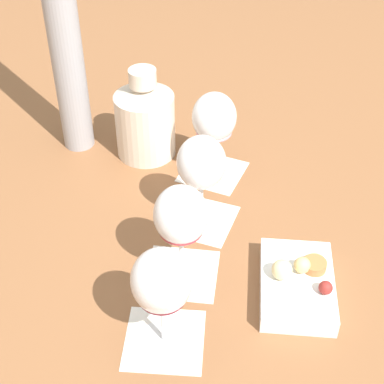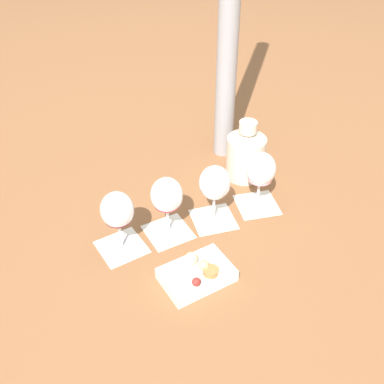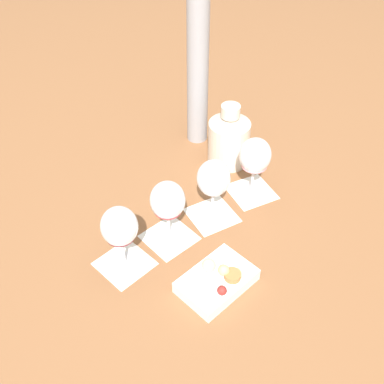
{
  "view_description": "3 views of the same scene",
  "coord_description": "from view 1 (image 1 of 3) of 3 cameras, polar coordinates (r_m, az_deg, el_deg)",
  "views": [
    {
      "loc": [
        0.39,
        0.56,
        0.67
      ],
      "look_at": [
        0.0,
        -0.0,
        0.11
      ],
      "focal_mm": 55.0,
      "sensor_mm": 36.0,
      "label": 1
    },
    {
      "loc": [
        -0.3,
        0.87,
        0.84
      ],
      "look_at": [
        0.0,
        -0.0,
        0.11
      ],
      "focal_mm": 45.0,
      "sensor_mm": 36.0,
      "label": 2
    },
    {
      "loc": [
        -0.08,
        0.8,
        0.84
      ],
      "look_at": [
        0.0,
        -0.0,
        0.11
      ],
      "focal_mm": 45.0,
      "sensor_mm": 36.0,
      "label": 3
    }
  ],
  "objects": [
    {
      "name": "ground_plane",
      "position": [
        0.96,
        0.3,
        -5.18
      ],
      "size": [
        8.0,
        8.0,
        0.0
      ],
      "primitive_type": "plane",
      "color": "brown"
    },
    {
      "name": "tasting_card_0",
      "position": [
        1.1,
        2.02,
        1.98
      ],
      "size": [
        0.15,
        0.15,
        0.0
      ],
      "color": "silver",
      "rests_on": "ground_plane"
    },
    {
      "name": "tasting_card_1",
      "position": [
        1.0,
        0.85,
        -2.67
      ],
      "size": [
        0.15,
        0.15,
        0.0
      ],
      "color": "silver",
      "rests_on": "ground_plane"
    },
    {
      "name": "tasting_card_2",
      "position": [
        0.91,
        -1.0,
        -7.87
      ],
      "size": [
        0.15,
        0.15,
        0.0
      ],
      "color": "silver",
      "rests_on": "ground_plane"
    },
    {
      "name": "tasting_card_3",
      "position": [
        0.83,
        -2.69,
        -14.11
      ],
      "size": [
        0.15,
        0.15,
        0.0
      ],
      "color": "silver",
      "rests_on": "ground_plane"
    },
    {
      "name": "wine_glass_0",
      "position": [
        1.04,
        2.16,
        6.91
      ],
      "size": [
        0.08,
        0.08,
        0.16
      ],
      "color": "white",
      "rests_on": "tasting_card_0"
    },
    {
      "name": "wine_glass_1",
      "position": [
        0.93,
        0.92,
        2.45
      ],
      "size": [
        0.08,
        0.08,
        0.16
      ],
      "color": "white",
      "rests_on": "tasting_card_1"
    },
    {
      "name": "wine_glass_2",
      "position": [
        0.83,
        -1.08,
        -2.65
      ],
      "size": [
        0.08,
        0.08,
        0.16
      ],
      "color": "white",
      "rests_on": "tasting_card_2"
    },
    {
      "name": "wine_glass_3",
      "position": [
        0.75,
        -2.95,
        -9.01
      ],
      "size": [
        0.08,
        0.08,
        0.16
      ],
      "color": "white",
      "rests_on": "tasting_card_3"
    },
    {
      "name": "ceramic_vase",
      "position": [
        1.11,
        -4.59,
        7.13
      ],
      "size": [
        0.11,
        0.11,
        0.18
      ],
      "color": "beige",
      "rests_on": "ground_plane"
    },
    {
      "name": "snack_dish",
      "position": [
        0.89,
        10.17,
        -8.68
      ],
      "size": [
        0.18,
        0.19,
        0.06
      ],
      "color": "white",
      "rests_on": "ground_plane"
    }
  ]
}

